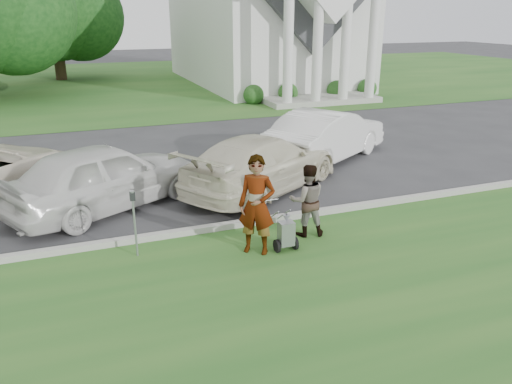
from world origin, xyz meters
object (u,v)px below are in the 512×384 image
person_right (307,201)px  car_b (105,176)px  striping_cart (286,234)px  parking_meter_near (134,216)px  tree_back (53,10)px  person_left (257,206)px  car_c (262,163)px  car_d (327,135)px

person_right → car_b: size_ratio=0.33×
striping_cart → car_b: 4.92m
parking_meter_near → tree_back: bearing=92.2°
striping_cart → parking_meter_near: (-2.87, 0.81, 0.51)m
person_left → car_c: person_left is taller
striping_cart → car_c: 3.79m
car_d → striping_cart: bearing=113.5°
striping_cart → parking_meter_near: size_ratio=0.66×
tree_back → car_c: (4.96, -27.23, -3.97)m
car_b → car_d: 7.42m
car_b → person_right: bearing=-157.4°
tree_back → car_d: (8.01, -25.19, -3.89)m
person_left → person_right: size_ratio=1.27×
striping_cart → person_right: bearing=36.7°
person_left → car_d: person_left is taller
parking_meter_near → car_b: car_b is taller
tree_back → person_right: (4.76, -30.34, -3.93)m
striping_cart → car_b: size_ratio=0.19×
person_right → car_b: car_b is taller
person_right → car_c: (0.19, 3.12, -0.04)m
car_b → car_c: car_b is taller
car_b → car_d: bearing=-102.9°
striping_cart → person_left: 0.88m
striping_cart → parking_meter_near: 3.03m
person_left → car_c: bearing=101.7°
car_b → striping_cart: bearing=-167.7°
car_d → parking_meter_near: bearing=93.9°
striping_cart → car_d: 6.95m
tree_back → car_b: (0.85, -27.16, -3.90)m
person_right → car_d: (3.25, 5.15, 0.04)m
parking_meter_near → car_d: 8.40m
car_d → person_left: bearing=109.0°
person_right → striping_cart: bearing=49.6°
tree_back → car_c: bearing=-79.7°
car_b → person_left: bearing=-172.2°
tree_back → parking_meter_near: size_ratio=6.94×
car_b → car_c: 4.11m
person_left → person_right: 1.38m
person_right → car_d: bearing=-109.4°
striping_cart → person_left: (-0.58, 0.14, 0.64)m
parking_meter_near → person_left: bearing=-16.2°
tree_back → person_left: (3.46, -30.74, -3.72)m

